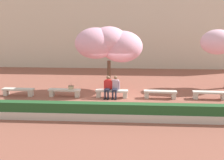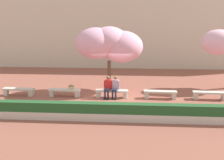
# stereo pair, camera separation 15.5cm
# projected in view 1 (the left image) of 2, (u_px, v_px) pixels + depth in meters

# --- Properties ---
(ground_plane) EXTENTS (100.00, 100.00, 0.00)m
(ground_plane) POSITION_uv_depth(u_px,v_px,m) (112.00, 97.00, 15.35)
(ground_plane) COLOR #8E5142
(building_facade) EXTENTS (28.00, 4.00, 7.30)m
(building_facade) POSITION_uv_depth(u_px,v_px,m) (119.00, 29.00, 25.91)
(building_facade) COLOR beige
(building_facade) RESTS_ON ground
(stone_bench_west_end) EXTENTS (1.90, 0.50, 0.45)m
(stone_bench_west_end) POSITION_uv_depth(u_px,v_px,m) (18.00, 91.00, 15.62)
(stone_bench_west_end) COLOR beige
(stone_bench_west_end) RESTS_ON ground
(stone_bench_near_west) EXTENTS (1.90, 0.50, 0.45)m
(stone_bench_near_west) POSITION_uv_depth(u_px,v_px,m) (64.00, 92.00, 15.45)
(stone_bench_near_west) COLOR beige
(stone_bench_near_west) RESTS_ON ground
(stone_bench_center) EXTENTS (1.90, 0.50, 0.45)m
(stone_bench_center) POSITION_uv_depth(u_px,v_px,m) (112.00, 92.00, 15.28)
(stone_bench_center) COLOR beige
(stone_bench_center) RESTS_ON ground
(stone_bench_near_east) EXTENTS (1.90, 0.50, 0.45)m
(stone_bench_near_east) POSITION_uv_depth(u_px,v_px,m) (160.00, 93.00, 15.11)
(stone_bench_near_east) COLOR beige
(stone_bench_near_east) RESTS_ON ground
(stone_bench_east_end) EXTENTS (1.90, 0.50, 0.45)m
(stone_bench_east_end) POSITION_uv_depth(u_px,v_px,m) (210.00, 94.00, 14.94)
(stone_bench_east_end) COLOR beige
(stone_bench_east_end) RESTS_ON ground
(person_seated_left) EXTENTS (0.50, 0.72, 1.29)m
(person_seated_left) POSITION_uv_depth(u_px,v_px,m) (108.00, 86.00, 15.15)
(person_seated_left) COLOR black
(person_seated_left) RESTS_ON ground
(person_seated_right) EXTENTS (0.51, 0.72, 1.29)m
(person_seated_right) POSITION_uv_depth(u_px,v_px,m) (115.00, 86.00, 15.13)
(person_seated_right) COLOR black
(person_seated_right) RESTS_ON ground
(handbag) EXTENTS (0.30, 0.15, 0.34)m
(handbag) POSITION_uv_depth(u_px,v_px,m) (71.00, 87.00, 15.35)
(handbag) COLOR tan
(handbag) RESTS_ON stone_bench_near_west
(cherry_tree_main) EXTENTS (4.21, 2.88, 4.06)m
(cherry_tree_main) POSITION_uv_depth(u_px,v_px,m) (109.00, 44.00, 16.37)
(cherry_tree_main) COLOR #513828
(cherry_tree_main) RESTS_ON ground
(planter_hedge_foreground) EXTENTS (16.00, 0.50, 0.80)m
(planter_hedge_foreground) POSITION_uv_depth(u_px,v_px,m) (107.00, 112.00, 11.74)
(planter_hedge_foreground) COLOR beige
(planter_hedge_foreground) RESTS_ON ground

